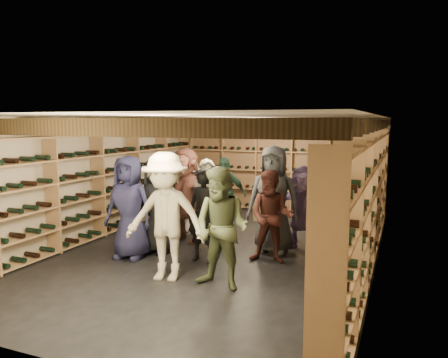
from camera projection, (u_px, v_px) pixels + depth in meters
ground at (216, 250)px, 7.92m from camera, size 8.00×8.00×0.00m
walls at (215, 185)px, 7.77m from camera, size 5.52×8.02×2.40m
ceiling at (215, 117)px, 7.61m from camera, size 5.50×8.00×0.01m
ceiling_joists at (215, 125)px, 7.63m from camera, size 5.40×7.12×0.18m
wine_rack_left at (98, 184)px, 8.76m from camera, size 0.32×7.50×2.15m
wine_rack_right at (366, 202)px, 6.81m from camera, size 0.32×7.50×2.15m
wine_rack_back at (275, 170)px, 11.29m from camera, size 4.70×0.30×2.15m
crate_stack_left at (201, 205)px, 10.39m from camera, size 0.59×0.51×0.68m
crate_stack_right at (265, 210)px, 10.22m from camera, size 0.52×0.36×0.51m
crate_loose at (335, 228)px, 9.17m from camera, size 0.56×0.43×0.17m
person_0 at (158, 206)px, 7.71m from camera, size 0.87×0.61×1.68m
person_1 at (203, 215)px, 7.21m from camera, size 0.58×0.40×1.56m
person_2 at (222, 228)px, 6.02m from camera, size 0.90×0.74×1.71m
person_3 at (166, 217)px, 6.34m from camera, size 1.30×0.87×1.88m
person_4 at (342, 214)px, 7.19m from camera, size 0.98×0.52×1.59m
person_5 at (186, 194)px, 8.46m from camera, size 1.77×1.09×1.82m
person_6 at (129, 207)px, 7.37m from camera, size 0.89×0.60×1.76m
person_7 at (207, 206)px, 7.75m from camera, size 0.69×0.54×1.66m
person_8 at (272, 217)px, 7.14m from camera, size 0.81×0.66×1.54m
person_9 at (189, 197)px, 9.03m from camera, size 0.99×0.57×1.53m
person_10 at (224, 195)px, 9.15m from camera, size 1.00×0.65×1.59m
person_11 at (302, 208)px, 7.86m from camera, size 1.49×0.72×1.54m
person_12 at (273, 200)px, 7.67m from camera, size 0.95×0.64×1.90m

